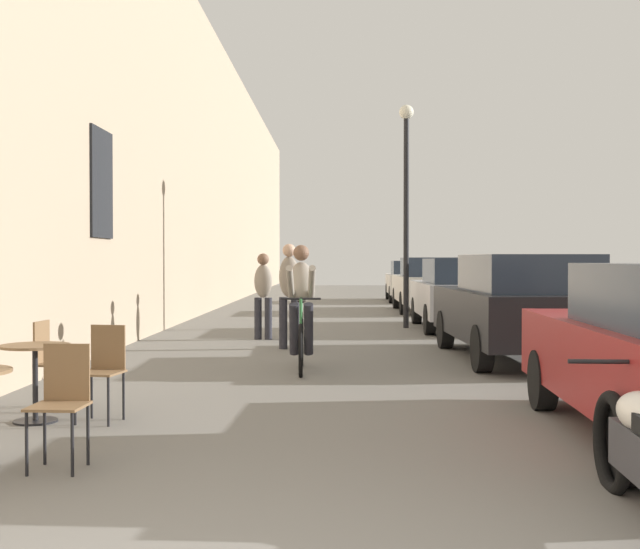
% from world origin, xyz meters
% --- Properties ---
extents(building_facade_left, '(0.54, 68.00, 8.35)m').
position_xyz_m(building_facade_left, '(-3.45, 14.00, 4.18)').
color(building_facade_left, tan).
rests_on(building_facade_left, ground_plane).
extents(cafe_chair_near_toward_street, '(0.39, 0.39, 0.89)m').
position_xyz_m(cafe_chair_near_toward_street, '(-1.49, 2.67, 0.52)').
color(cafe_chair_near_toward_street, black).
rests_on(cafe_chair_near_toward_street, ground_plane).
extents(cafe_table_mid, '(0.64, 0.64, 0.72)m').
position_xyz_m(cafe_table_mid, '(-2.30, 4.29, 0.52)').
color(cafe_table_mid, black).
rests_on(cafe_table_mid, ground_plane).
extents(cafe_chair_mid_toward_street, '(0.41, 0.41, 0.89)m').
position_xyz_m(cafe_chair_mid_toward_street, '(-2.37, 4.93, 0.52)').
color(cafe_chair_mid_toward_street, black).
rests_on(cafe_chair_mid_toward_street, ground_plane).
extents(cafe_chair_mid_toward_wall, '(0.44, 0.44, 0.89)m').
position_xyz_m(cafe_chair_mid_toward_wall, '(-1.68, 4.37, 0.52)').
color(cafe_chair_mid_toward_wall, black).
rests_on(cafe_chair_mid_toward_wall, ground_plane).
extents(cyclist_on_bicycle, '(0.52, 1.76, 1.74)m').
position_xyz_m(cyclist_on_bicycle, '(0.01, 7.92, 0.81)').
color(cyclist_on_bicycle, black).
rests_on(cyclist_on_bicycle, ground_plane).
extents(pedestrian_near, '(0.35, 0.25, 1.77)m').
position_xyz_m(pedestrian_near, '(-0.32, 10.47, 1.00)').
color(pedestrian_near, '#26262D').
rests_on(pedestrian_near, ground_plane).
extents(pedestrian_mid, '(0.37, 0.29, 1.62)m').
position_xyz_m(pedestrian_mid, '(-0.90, 12.07, 0.91)').
color(pedestrian_mid, '#26262D').
rests_on(pedestrian_mid, ground_plane).
extents(street_lamp, '(0.32, 0.32, 4.90)m').
position_xyz_m(street_lamp, '(2.01, 14.71, 3.11)').
color(street_lamp, black).
rests_on(street_lamp, ground_plane).
extents(parked_car_second, '(2.00, 4.50, 1.58)m').
position_xyz_m(parked_car_second, '(3.22, 9.06, 0.82)').
color(parked_car_second, black).
rests_on(parked_car_second, ground_plane).
extents(parked_car_third, '(1.83, 4.30, 1.53)m').
position_xyz_m(parked_car_third, '(3.15, 14.35, 0.79)').
color(parked_car_third, '#B7B7BC').
rests_on(parked_car_third, ground_plane).
extents(parked_car_fourth, '(1.87, 4.39, 1.56)m').
position_xyz_m(parked_car_fourth, '(3.13, 20.25, 0.81)').
color(parked_car_fourth, beige).
rests_on(parked_car_fourth, ground_plane).
extents(parked_car_fifth, '(1.80, 4.14, 1.46)m').
position_xyz_m(parked_car_fifth, '(3.15, 25.96, 0.76)').
color(parked_car_fifth, beige).
rests_on(parked_car_fifth, ground_plane).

